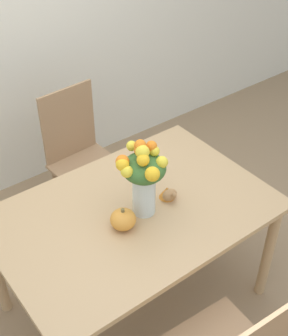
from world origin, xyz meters
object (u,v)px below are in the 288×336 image
(flower_vase, at_px, (143,175))
(turkey_figurine, at_px, (168,193))
(dining_chair_near_window, at_px, (82,158))
(pumpkin, at_px, (123,219))

(flower_vase, xyz_separation_m, turkey_figurine, (0.16, 0.00, -0.20))
(flower_vase, xyz_separation_m, dining_chair_near_window, (0.14, 0.88, -0.48))
(flower_vase, bearing_deg, pumpkin, -168.89)
(flower_vase, xyz_separation_m, pumpkin, (-0.14, -0.03, -0.18))
(flower_vase, height_order, pumpkin, flower_vase)
(pumpkin, relative_size, dining_chair_near_window, 0.13)
(flower_vase, distance_m, pumpkin, 0.24)
(turkey_figurine, bearing_deg, pumpkin, -174.38)
(pumpkin, distance_m, dining_chair_near_window, 1.00)
(turkey_figurine, height_order, dining_chair_near_window, dining_chair_near_window)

